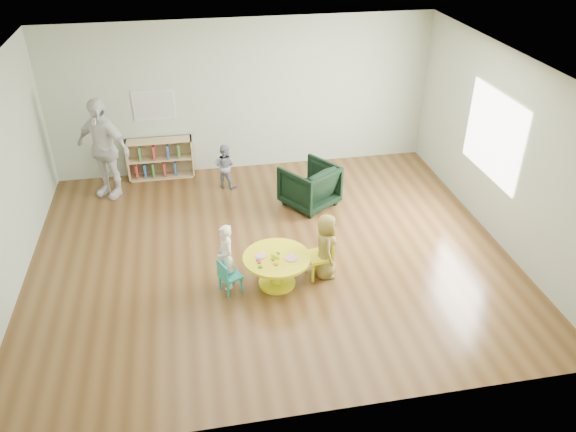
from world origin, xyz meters
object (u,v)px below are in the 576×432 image
object	(u,v)px
activity_table	(277,265)
toddler	(225,166)
bookshelf	(160,158)
child_left	(226,257)
kid_chair_left	(228,276)
kid_chair_right	(322,254)
armchair	(309,185)
adult_caretaker	(103,148)
child_right	(326,246)

from	to	relation	value
activity_table	toddler	bearing A→B (deg)	98.28
bookshelf	child_left	xyz separation A→B (m)	(0.91, -3.53, 0.11)
kid_chair_left	kid_chair_right	distance (m)	1.34
armchair	bookshelf	bearing A→B (deg)	-65.46
armchair	kid_chair_left	bearing A→B (deg)	19.74
activity_table	adult_caretaker	distance (m)	4.00
kid_chair_left	child_right	bearing A→B (deg)	70.95
kid_chair_left	child_left	bearing A→B (deg)	158.40
kid_chair_left	adult_caretaker	distance (m)	3.67
child_left	bookshelf	bearing A→B (deg)	177.80
activity_table	child_left	distance (m)	0.70
kid_chair_left	child_left	distance (m)	0.25
kid_chair_left	toddler	xyz separation A→B (m)	(0.23, 3.05, 0.14)
armchair	kid_chair_right	bearing A→B (deg)	49.04
activity_table	child_right	world-z (taller)	child_right
kid_chair_right	toddler	size ratio (longest dim) A/B	0.77
bookshelf	child_right	distance (m)	4.22
toddler	adult_caretaker	bearing A→B (deg)	26.35
kid_chair_right	toddler	xyz separation A→B (m)	(-1.09, 2.88, 0.07)
kid_chair_left	toddler	distance (m)	3.06
armchair	adult_caretaker	distance (m)	3.57
kid_chair_left	child_left	world-z (taller)	child_left
kid_chair_right	child_right	distance (m)	0.16
child_right	child_left	bearing A→B (deg)	95.10
armchair	child_right	distance (m)	2.00
activity_table	child_right	bearing A→B (deg)	6.77
bookshelf	toddler	size ratio (longest dim) A/B	1.47
kid_chair_left	child_right	xyz separation A→B (m)	(1.37, 0.13, 0.22)
child_left	adult_caretaker	distance (m)	3.52
bookshelf	kid_chair_right	bearing A→B (deg)	-57.43
kid_chair_left	activity_table	bearing A→B (deg)	69.60
armchair	adult_caretaker	bearing A→B (deg)	-50.27
child_right	adult_caretaker	size ratio (longest dim) A/B	0.55
toddler	adult_caretaker	xyz separation A→B (m)	(-2.04, 0.09, 0.48)
child_right	toddler	size ratio (longest dim) A/B	1.18
child_left	toddler	world-z (taller)	child_left
child_right	toddler	bearing A→B (deg)	26.70
bookshelf	armchair	size ratio (longest dim) A/B	1.47
bookshelf	toddler	distance (m)	1.31
bookshelf	child_left	bearing A→B (deg)	-75.55
adult_caretaker	kid_chair_left	bearing A→B (deg)	-26.87
activity_table	child_left	world-z (taller)	child_left
armchair	child_left	xyz separation A→B (m)	(-1.59, -1.98, 0.11)
bookshelf	armchair	bearing A→B (deg)	-31.95
activity_table	toddler	distance (m)	3.03
activity_table	child_left	size ratio (longest dim) A/B	0.96
child_left	armchair	bearing A→B (deg)	124.59
armchair	adult_caretaker	world-z (taller)	adult_caretaker
kid_chair_right	kid_chair_left	bearing A→B (deg)	88.19
bookshelf	toddler	world-z (taller)	toddler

